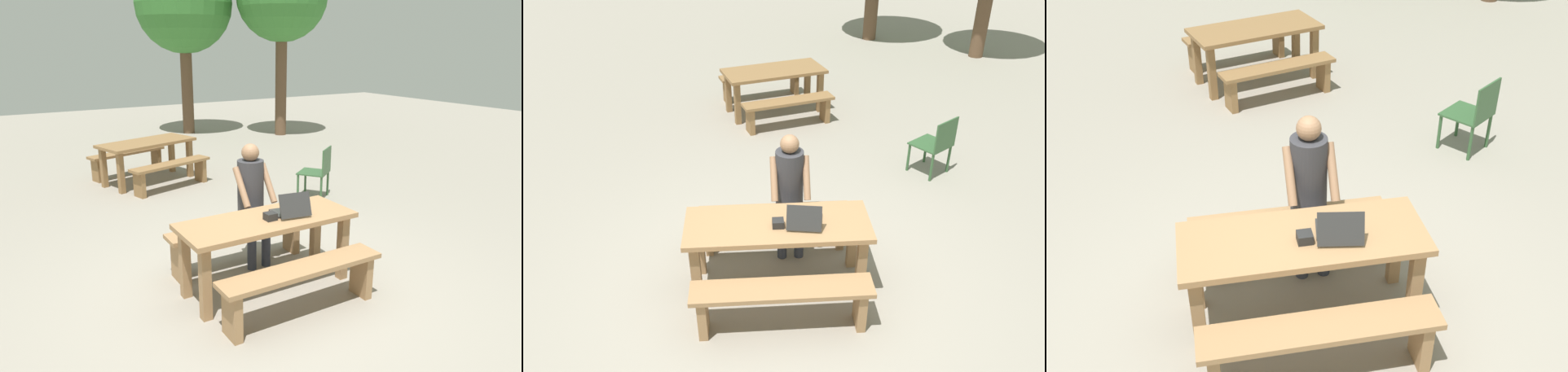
% 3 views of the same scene
% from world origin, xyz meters
% --- Properties ---
extents(ground_plane, '(30.00, 30.00, 0.00)m').
position_xyz_m(ground_plane, '(0.00, 0.00, 0.00)').
color(ground_plane, gray).
extents(picnic_table_front, '(1.75, 0.67, 0.74)m').
position_xyz_m(picnic_table_front, '(0.00, 0.00, 0.61)').
color(picnic_table_front, '#9E754C').
rests_on(picnic_table_front, ground).
extents(bench_near, '(1.61, 0.30, 0.48)m').
position_xyz_m(bench_near, '(0.00, -0.61, 0.35)').
color(bench_near, '#9E754C').
rests_on(bench_near, ground).
extents(bench_far, '(1.61, 0.30, 0.48)m').
position_xyz_m(bench_far, '(0.00, 0.61, 0.35)').
color(bench_far, '#9E754C').
rests_on(bench_far, ground).
extents(laptop, '(0.37, 0.37, 0.25)m').
position_xyz_m(laptop, '(0.25, -0.05, 0.80)').
color(laptop, '#2D2D2D').
rests_on(laptop, picnic_table_front).
extents(small_pouch, '(0.11, 0.10, 0.07)m').
position_xyz_m(small_pouch, '(-0.00, -0.06, 0.78)').
color(small_pouch, black).
rests_on(small_pouch, picnic_table_front).
extents(person_seated, '(0.40, 0.40, 1.36)m').
position_xyz_m(person_seated, '(0.16, 0.57, 0.79)').
color(person_seated, '#333847').
rests_on(person_seated, ground).
extents(plastic_chair, '(0.62, 0.62, 0.82)m').
position_xyz_m(plastic_chair, '(2.23, 2.10, 0.44)').
color(plastic_chair, '#335933').
rests_on(plastic_chair, ground).
extents(picnic_table_mid, '(1.78, 1.18, 0.73)m').
position_xyz_m(picnic_table_mid, '(0.21, 4.39, 0.61)').
color(picnic_table_mid, olive).
rests_on(picnic_table_mid, ground).
extents(bench_mid_south, '(1.50, 0.71, 0.45)m').
position_xyz_m(bench_mid_south, '(0.40, 3.76, 0.33)').
color(bench_mid_south, olive).
rests_on(bench_mid_south, ground).
extents(bench_mid_north, '(1.50, 0.71, 0.45)m').
position_xyz_m(bench_mid_north, '(0.01, 5.03, 0.33)').
color(bench_mid_north, olive).
rests_on(bench_mid_north, ground).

